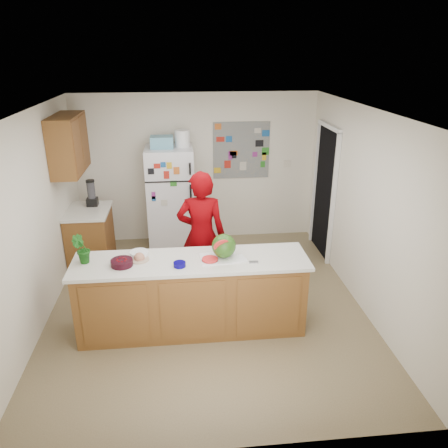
{
  "coord_description": "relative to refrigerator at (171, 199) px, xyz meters",
  "views": [
    {
      "loc": [
        -0.28,
        -4.94,
        3.16
      ],
      "look_at": [
        0.25,
        0.2,
        1.06
      ],
      "focal_mm": 35.0,
      "sensor_mm": 36.0,
      "label": 1
    }
  ],
  "objects": [
    {
      "name": "watermelon",
      "position": [
        0.63,
        -2.36,
        0.22
      ],
      "size": [
        0.27,
        0.27,
        0.27
      ],
      "primitive_type": "sphere",
      "color": "#325F0F",
      "rests_on": "cutting_board"
    },
    {
      "name": "doorway",
      "position": [
        2.44,
        -0.43,
        0.17
      ],
      "size": [
        0.03,
        0.85,
        2.04
      ],
      "primitive_type": "cube",
      "color": "black",
      "rests_on": "ground"
    },
    {
      "name": "white_bowl",
      "position": [
        -0.34,
        -2.22,
        0.1
      ],
      "size": [
        0.23,
        0.23,
        0.06
      ],
      "primitive_type": "cylinder",
      "rotation": [
        0.0,
        0.0,
        0.12
      ],
      "color": "white",
      "rests_on": "peninsula_top"
    },
    {
      "name": "wall_back",
      "position": [
        0.45,
        0.38,
        0.4
      ],
      "size": [
        4.0,
        0.02,
        2.5
      ],
      "primitive_type": "cube",
      "color": "beige",
      "rests_on": "ground"
    },
    {
      "name": "side_counter_top",
      "position": [
        -1.24,
        -0.53,
        0.03
      ],
      "size": [
        0.64,
        0.84,
        0.04
      ],
      "primitive_type": "cube",
      "color": "silver",
      "rests_on": "side_counter_base"
    },
    {
      "name": "blender_appliance",
      "position": [
        -1.19,
        -0.33,
        0.24
      ],
      "size": [
        0.12,
        0.12,
        0.38
      ],
      "primitive_type": "cylinder",
      "color": "black",
      "rests_on": "side_counter_top"
    },
    {
      "name": "peninsula_base",
      "position": [
        0.25,
        -2.38,
        -0.41
      ],
      "size": [
        2.6,
        0.62,
        0.88
      ],
      "primitive_type": "cube",
      "color": "brown",
      "rests_on": "floor"
    },
    {
      "name": "side_counter_base",
      "position": [
        -1.24,
        -0.53,
        -0.42
      ],
      "size": [
        0.6,
        0.8,
        0.86
      ],
      "primitive_type": "cube",
      "color": "brown",
      "rests_on": "floor"
    },
    {
      "name": "ceiling",
      "position": [
        0.45,
        -1.88,
        1.66
      ],
      "size": [
        4.0,
        4.5,
        0.02
      ],
      "primitive_type": "cube",
      "color": "white",
      "rests_on": "wall_back"
    },
    {
      "name": "upper_cabinets",
      "position": [
        -1.37,
        -0.58,
        1.05
      ],
      "size": [
        0.35,
        1.0,
        0.8
      ],
      "primitive_type": "cube",
      "color": "brown",
      "rests_on": "wall_left"
    },
    {
      "name": "cutting_board",
      "position": [
        0.57,
        -2.38,
        0.08
      ],
      "size": [
        0.44,
        0.34,
        0.01
      ],
      "primitive_type": "cube",
      "rotation": [
        0.0,
        0.0,
        0.06
      ],
      "color": "white",
      "rests_on": "peninsula_top"
    },
    {
      "name": "keys",
      "position": [
        0.95,
        -2.52,
        0.08
      ],
      "size": [
        0.1,
        0.05,
        0.01
      ],
      "primitive_type": "cube",
      "rotation": [
        0.0,
        0.0,
        -0.04
      ],
      "color": "gray",
      "rests_on": "peninsula_top"
    },
    {
      "name": "potted_plant",
      "position": [
        -0.95,
        -2.33,
        0.24
      ],
      "size": [
        0.22,
        0.2,
        0.33
      ],
      "primitive_type": "imported",
      "rotation": [
        0.0,
        0.0,
        3.44
      ],
      "color": "#14430B",
      "rests_on": "peninsula_top"
    },
    {
      "name": "photo_collage",
      "position": [
        1.2,
        0.36,
        0.7
      ],
      "size": [
        0.95,
        0.01,
        0.95
      ],
      "primitive_type": "cube",
      "color": "slate",
      "rests_on": "wall_back"
    },
    {
      "name": "refrigerator",
      "position": [
        0.0,
        0.0,
        0.0
      ],
      "size": [
        0.75,
        0.7,
        1.7
      ],
      "primitive_type": "cube",
      "color": "silver",
      "rests_on": "floor"
    },
    {
      "name": "watermelon_slice",
      "position": [
        0.46,
        -2.43,
        0.09
      ],
      "size": [
        0.18,
        0.18,
        0.02
      ],
      "primitive_type": "cylinder",
      "color": "#BD2442",
      "rests_on": "cutting_board"
    },
    {
      "name": "wall_right",
      "position": [
        2.46,
        -1.88,
        0.4
      ],
      "size": [
        0.02,
        4.5,
        2.5
      ],
      "primitive_type": "cube",
      "color": "beige",
      "rests_on": "ground"
    },
    {
      "name": "person",
      "position": [
        0.41,
        -1.59,
        0.02
      ],
      "size": [
        0.67,
        0.47,
        1.74
      ],
      "primitive_type": "imported",
      "rotation": [
        0.0,
        0.0,
        3.05
      ],
      "color": "#620004",
      "rests_on": "floor"
    },
    {
      "name": "cobalt_bowl",
      "position": [
        0.12,
        -2.53,
        0.1
      ],
      "size": [
        0.18,
        0.18,
        0.05
      ],
      "primitive_type": "cylinder",
      "rotation": [
        0.0,
        0.0,
        -0.37
      ],
      "color": "#060056",
      "rests_on": "peninsula_top"
    },
    {
      "name": "wall_left",
      "position": [
        -1.56,
        -1.88,
        0.4
      ],
      "size": [
        0.02,
        4.5,
        2.5
      ],
      "primitive_type": "cube",
      "color": "beige",
      "rests_on": "ground"
    },
    {
      "name": "floor",
      "position": [
        0.45,
        -1.88,
        -0.86
      ],
      "size": [
        4.0,
        4.5,
        0.02
      ],
      "primitive_type": "cube",
      "color": "brown",
      "rests_on": "ground"
    },
    {
      "name": "fridge_top_bin",
      "position": [
        -0.1,
        0.0,
        0.94
      ],
      "size": [
        0.35,
        0.28,
        0.18
      ],
      "primitive_type": "cube",
      "color": "#5999B2",
      "rests_on": "refrigerator"
    },
    {
      "name": "cherry_bowl",
      "position": [
        -0.51,
        -2.44,
        0.11
      ],
      "size": [
        0.32,
        0.32,
        0.07
      ],
      "primitive_type": "cylinder",
      "rotation": [
        0.0,
        0.0,
        -0.4
      ],
      "color": "black",
      "rests_on": "peninsula_top"
    },
    {
      "name": "peninsula_top",
      "position": [
        0.25,
        -2.38,
        0.05
      ],
      "size": [
        2.68,
        0.7,
        0.04
      ],
      "primitive_type": "cube",
      "color": "silver",
      "rests_on": "peninsula_base"
    },
    {
      "name": "plate",
      "position": [
        -0.33,
        -2.33,
        0.08
      ],
      "size": [
        0.25,
        0.25,
        0.02
      ],
      "primitive_type": "cylinder",
      "rotation": [
        0.0,
        0.0,
        -0.13
      ],
      "color": "beige",
      "rests_on": "peninsula_top"
    },
    {
      "name": "paper_towel",
      "position": [
        0.77,
        -2.43,
        0.08
      ],
      "size": [
        0.22,
        0.21,
        0.02
      ],
      "primitive_type": "cube",
      "rotation": [
        0.0,
        0.0,
        0.25
      ],
      "color": "white",
      "rests_on": "peninsula_top"
    }
  ]
}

